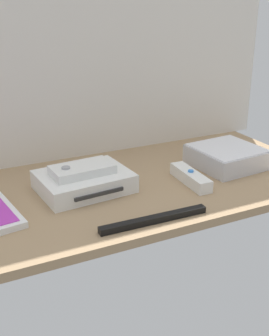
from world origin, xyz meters
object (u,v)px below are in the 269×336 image
Objects in this scene: game_console at (84,181)px; remote_wand at (191,177)px; remote_classic_pad at (82,169)px; mini_computer at (227,156)px; sensor_bar at (154,219)px.

game_console is 1.48× the size of remote_wand.
remote_classic_pad is at bearing 165.98° from remote_wand.
mini_computer is at bearing -6.30° from remote_classic_pad.
mini_computer is 1.22× the size of remote_classic_pad.
remote_classic_pad reaches higher than game_console.
remote_wand is 0.62× the size of sensor_bar.
mini_computer reaches higher than remote_wand.
mini_computer is 40.76cm from remote_classic_pad.
remote_wand is (24.99, -7.77, -0.69)cm from game_console.
game_console reaches higher than remote_wand.
remote_classic_pad reaches higher than mini_computer.
game_console is at bearing 165.47° from remote_wand.
remote_classic_pad is 23.16cm from sensor_bar.
mini_computer is 0.76× the size of sensor_bar.
remote_classic_pad reaches higher than remote_wand.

